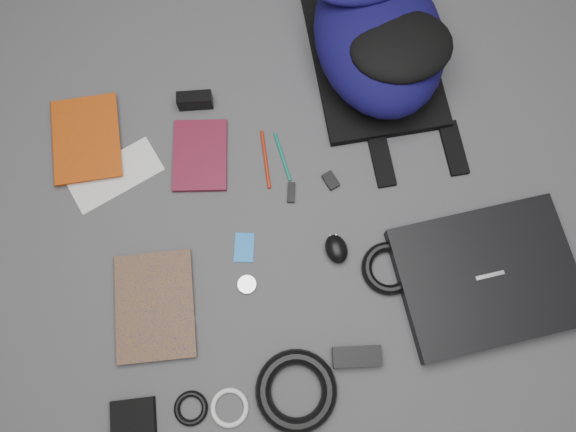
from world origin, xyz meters
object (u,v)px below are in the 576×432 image
object	(u,v)px
mouse	(336,249)
pouch	(134,421)
backpack	(379,37)
dvd_case	(200,155)
textbook_red	(52,144)
laptop	(487,277)
comic_book	(115,310)
compact_camera	(195,100)
power_brick	(357,357)

from	to	relation	value
mouse	pouch	world-z (taller)	mouse
backpack	pouch	xyz separation A→B (m)	(-0.86, -0.66, -0.09)
dvd_case	pouch	bearing A→B (deg)	-101.99
textbook_red	mouse	bearing A→B (deg)	-29.90
backpack	laptop	xyz separation A→B (m)	(0.02, -0.64, -0.08)
dvd_case	laptop	bearing A→B (deg)	-25.54
comic_book	compact_camera	bearing A→B (deg)	66.86
comic_book	pouch	world-z (taller)	pouch
dvd_case	pouch	world-z (taller)	pouch
power_brick	pouch	xyz separation A→B (m)	(-0.52, 0.04, -0.00)
laptop	pouch	xyz separation A→B (m)	(-0.88, -0.02, -0.01)
comic_book	power_brick	distance (m)	0.58
textbook_red	laptop	bearing A→B (deg)	-26.66
compact_camera	pouch	size ratio (longest dim) A/B	0.92
textbook_red	comic_book	distance (m)	0.46
laptop	compact_camera	world-z (taller)	compact_camera
backpack	textbook_red	bearing A→B (deg)	-172.68
dvd_case	mouse	world-z (taller)	mouse
compact_camera	mouse	world-z (taller)	compact_camera
comic_book	compact_camera	size ratio (longest dim) A/B	2.85
laptop	pouch	size ratio (longest dim) A/B	4.25
pouch	laptop	bearing A→B (deg)	1.18
backpack	pouch	bearing A→B (deg)	-131.51
textbook_red	comic_book	world-z (taller)	textbook_red
dvd_case	compact_camera	size ratio (longest dim) A/B	2.14
compact_camera	power_brick	size ratio (longest dim) A/B	0.80
dvd_case	compact_camera	bearing A→B (deg)	95.29
compact_camera	pouch	distance (m)	0.79
pouch	mouse	bearing A→B (deg)	19.88
comic_book	textbook_red	bearing A→B (deg)	109.00
laptop	compact_camera	bearing A→B (deg)	134.30
compact_camera	pouch	world-z (taller)	compact_camera
compact_camera	mouse	xyz separation A→B (m)	(0.20, -0.49, -0.01)
textbook_red	dvd_case	world-z (taller)	textbook_red
backpack	compact_camera	bearing A→B (deg)	-173.48
dvd_case	power_brick	bearing A→B (deg)	-53.75
dvd_case	power_brick	size ratio (longest dim) A/B	1.72
backpack	mouse	bearing A→B (deg)	-111.50
backpack	power_brick	distance (m)	0.79
comic_book	pouch	bearing A→B (deg)	-81.90
comic_book	mouse	xyz separation A→B (m)	(0.54, -0.05, 0.01)
laptop	pouch	distance (m)	0.88
mouse	pouch	size ratio (longest dim) A/B	0.75
backpack	compact_camera	size ratio (longest dim) A/B	5.61
textbook_red	compact_camera	size ratio (longest dim) A/B	2.59
comic_book	mouse	bearing A→B (deg)	9.56
backpack	laptop	world-z (taller)	backpack
laptop	mouse	size ratio (longest dim) A/B	5.64
power_brick	mouse	bearing A→B (deg)	96.68
dvd_case	power_brick	xyz separation A→B (m)	(0.18, -0.60, 0.01)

